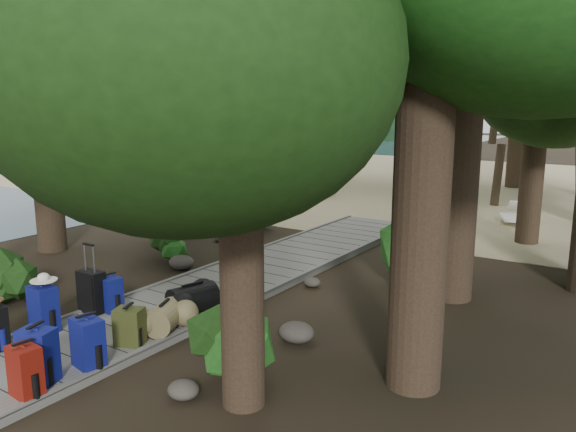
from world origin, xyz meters
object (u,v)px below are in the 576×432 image
Objects in this scene: backpack_right_a at (25,368)px; duffel_right_khaki at (165,317)px; backpack_left_d at (109,292)px; backpack_right_d at (129,325)px; backpack_right_c at (88,340)px; duffel_right_black at (193,299)px; backpack_right_b at (38,353)px; kayak at (323,192)px; sun_lounger at (513,214)px; suitcase_on_boardwalk at (92,292)px; backpack_left_c at (43,306)px; lone_suitcase_on_sand at (403,209)px.

duffel_right_khaki is at bearing 96.03° from backpack_right_a.
backpack_left_d is 1.06× the size of backpack_right_d.
backpack_right_c is 0.94× the size of duffel_right_black.
kayak is (-4.36, 14.30, -0.31)m from backpack_right_b.
sun_lounger reaches higher than duffel_right_black.
suitcase_on_boardwalk reaches higher than backpack_right_d.
backpack_right_b is at bearing -121.94° from sun_lounger.
backpack_right_d is at bearing 19.19° from backpack_left_c.
backpack_left_c is at bearing 176.95° from backpack_right_c.
duffel_right_black is at bearing 71.25° from backpack_right_d.
backpack_right_c is 14.43m from kayak.
backpack_left_c is 1.31× the size of backpack_right_d.
backpack_left_c reaches higher than lone_suitcase_on_sand.
duffel_right_black is at bearing 56.65° from backpack_left_c.
backpack_left_d is 0.20× the size of kayak.
backpack_right_d is at bearing -21.15° from suitcase_on_boardwalk.
backpack_right_c is 1.22× the size of backpack_right_d.
backpack_right_d is 0.61m from duffel_right_khaki.
backpack_right_c is at bearing -9.22° from backpack_left_c.
backpack_right_a is 1.05× the size of duffel_right_khaki.
duffel_right_khaki is (0.07, 0.61, -0.08)m from backpack_right_d.
kayak is at bearing 86.74° from backpack_right_d.
backpack_left_c is at bearing -88.50° from suitcase_on_boardwalk.
backpack_left_d reaches higher than sun_lounger.
lone_suitcase_on_sand is at bearing 102.45° from backpack_right_c.
backpack_left_d is 2.03m from backpack_right_c.
kayak is (-3.11, 12.24, -0.25)m from backpack_left_d.
backpack_right_d is at bearing -20.48° from backpack_left_d.
lone_suitcase_on_sand is at bearing 92.13° from backpack_left_d.
duffel_right_khaki is 0.94× the size of suitcase_on_boardwalk.
backpack_left_c is at bearing -128.72° from sun_lounger.
duffel_right_black is 1.11× the size of suitcase_on_boardwalk.
backpack_right_b is at bearing -117.17° from duffel_right_khaki.
backpack_right_b is (1.25, -2.06, 0.06)m from backpack_left_d.
backpack_right_c reaches higher than kayak.
sun_lounger is at bearing 68.42° from suitcase_on_boardwalk.
lone_suitcase_on_sand is 0.39× the size of sun_lounger.
sun_lounger is (2.61, 10.49, -0.04)m from duffel_right_black.
lone_suitcase_on_sand reaches higher than sun_lounger.
lone_suitcase_on_sand is at bearing 69.36° from backpack_right_d.
backpack_left_c is 1.08× the size of backpack_right_c.
backpack_left_d is 0.97× the size of duffel_right_khaki.
backpack_left_d is at bearing -129.87° from sun_lounger.
backpack_left_c reaches higher than backpack_right_d.
backpack_left_c is 0.89m from suitcase_on_boardwalk.
duffel_right_khaki is 9.92m from lone_suitcase_on_sand.
duffel_right_black is (-0.16, 2.10, -0.12)m from backpack_right_c.
lone_suitcase_on_sand is (-0.27, 10.52, -0.03)m from backpack_right_d.
lone_suitcase_on_sand is (1.21, 10.01, -0.08)m from suitcase_on_boardwalk.
kayak is (-2.94, 12.45, -0.28)m from suitcase_on_boardwalk.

